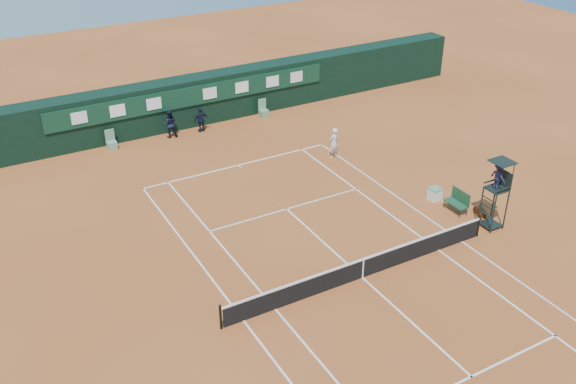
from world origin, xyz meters
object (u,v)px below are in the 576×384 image
object	(u,v)px
umpire_chair	(498,181)
player	(334,143)
cooler	(435,194)
player_bench	(458,200)
tennis_net	(363,268)

from	to	relation	value
umpire_chair	player	distance (m)	10.26
player	cooler	bearing A→B (deg)	87.02
player_bench	player	distance (m)	8.25
cooler	umpire_chair	bearing A→B (deg)	-80.38
player_bench	umpire_chair	bearing A→B (deg)	-79.48
cooler	player	xyz separation A→B (m)	(-1.78, 6.59, 0.56)
tennis_net	cooler	bearing A→B (deg)	27.21
tennis_net	umpire_chair	world-z (taller)	umpire_chair
tennis_net	umpire_chair	size ratio (longest dim) A/B	3.77
tennis_net	player_bench	distance (m)	7.47
tennis_net	player	distance (m)	11.40
cooler	player	world-z (taller)	player
player_bench	cooler	world-z (taller)	player_bench
umpire_chair	player_bench	distance (m)	2.66
player_bench	player	xyz separation A→B (m)	(-1.99, 8.00, 0.29)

